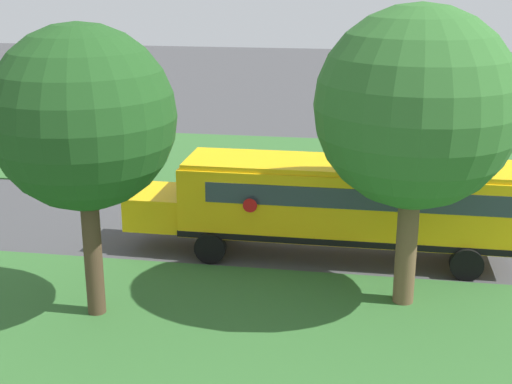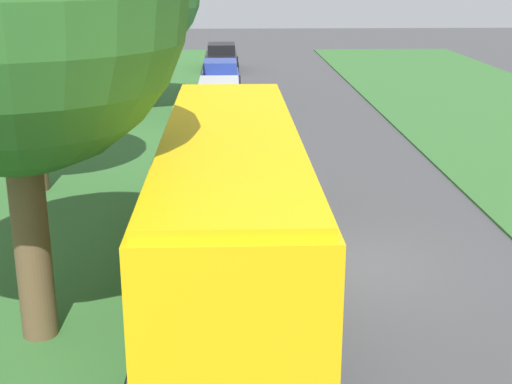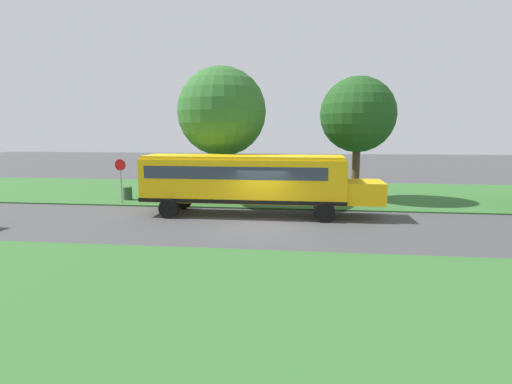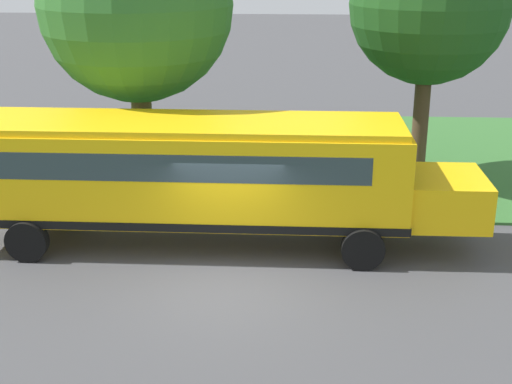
# 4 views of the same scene
# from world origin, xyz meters

# --- Properties ---
(ground_plane) EXTENTS (120.00, 120.00, 0.00)m
(ground_plane) POSITION_xyz_m (0.00, 0.00, 0.00)
(ground_plane) COLOR #424244
(grass_verge) EXTENTS (12.00, 80.00, 0.08)m
(grass_verge) POSITION_xyz_m (-10.00, 0.00, 0.04)
(grass_verge) COLOR #33662D
(grass_verge) RESTS_ON ground
(grass_far_side) EXTENTS (10.00, 80.00, 0.07)m
(grass_far_side) POSITION_xyz_m (9.00, 0.00, 0.04)
(grass_far_side) COLOR #33662D
(grass_far_side) RESTS_ON ground
(school_bus) EXTENTS (2.84, 12.42, 3.16)m
(school_bus) POSITION_xyz_m (-2.38, -0.84, 1.92)
(school_bus) COLOR yellow
(school_bus) RESTS_ON ground
(oak_tree_beside_bus) EXTENTS (5.28, 5.28, 8.20)m
(oak_tree_beside_bus) POSITION_xyz_m (-5.47, -2.78, 5.59)
(oak_tree_beside_bus) COLOR brown
(oak_tree_beside_bus) RESTS_ON ground
(oak_tree_roadside_mid) EXTENTS (4.68, 4.68, 7.78)m
(oak_tree_roadside_mid) POSITION_xyz_m (-7.60, 5.20, 5.41)
(oak_tree_roadside_mid) COLOR #4C3826
(oak_tree_roadside_mid) RESTS_ON ground
(stop_sign) EXTENTS (0.08, 0.68, 2.74)m
(stop_sign) POSITION_xyz_m (-4.60, -8.95, 1.74)
(stop_sign) COLOR gray
(stop_sign) RESTS_ON ground
(trash_bin) EXTENTS (0.56, 0.56, 0.90)m
(trash_bin) POSITION_xyz_m (-5.75, -9.10, 0.45)
(trash_bin) COLOR #2D4C33
(trash_bin) RESTS_ON ground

